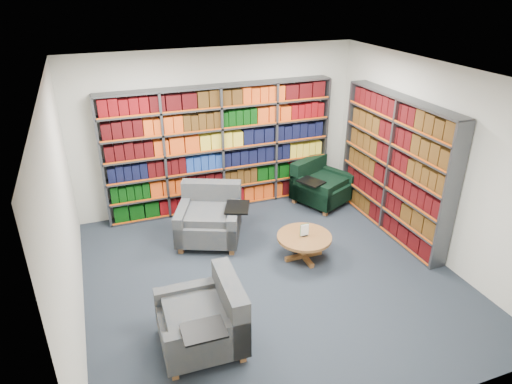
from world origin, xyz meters
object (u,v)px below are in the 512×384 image
object	(u,v)px
chair_teal_front	(208,321)
coffee_table	(304,240)
chair_green_right	(319,186)
chair_teal_left	(210,218)

from	to	relation	value
chair_teal_front	coffee_table	distance (m)	2.16
chair_green_right	chair_teal_front	xyz separation A→B (m)	(-2.87, -2.83, 0.02)
chair_teal_left	chair_teal_front	xyz separation A→B (m)	(-0.65, -2.28, -0.01)
chair_teal_front	chair_green_right	bearing A→B (deg)	44.60
chair_teal_front	chair_teal_left	bearing A→B (deg)	74.17
chair_teal_left	chair_green_right	xyz separation A→B (m)	(2.22, 0.55, -0.03)
chair_teal_left	coffee_table	xyz separation A→B (m)	(1.14, -1.07, -0.04)
chair_green_right	coffee_table	xyz separation A→B (m)	(-1.08, -1.62, -0.01)
coffee_table	chair_teal_front	bearing A→B (deg)	-145.84
chair_teal_left	chair_teal_front	size ratio (longest dim) A/B	1.18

